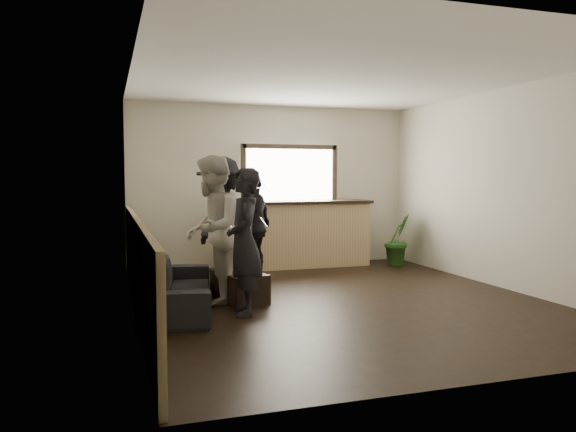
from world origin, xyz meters
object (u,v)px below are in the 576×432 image
object	(u,v)px
cup_a	(228,266)
person_c	(221,224)
person_a	(244,242)
person_b	(212,230)
potted_plant	(398,239)
person_d	(254,227)
sofa	(177,287)
coffee_table	(239,286)
bar_counter	(294,230)
cup_b	(253,269)

from	to	relation	value
cup_a	person_c	distance (m)	0.70
cup_a	person_c	world-z (taller)	person_c
person_a	person_b	xyz separation A→B (m)	(-0.24, 0.68, 0.08)
potted_plant	person_d	world-z (taller)	person_d
person_a	person_d	distance (m)	2.13
sofa	person_a	distance (m)	0.99
person_a	person_b	world-z (taller)	person_b
sofa	cup_a	size ratio (longest dim) A/B	15.17
potted_plant	person_c	xyz separation A→B (m)	(-3.40, -1.24, 0.46)
person_c	person_b	bearing A→B (deg)	-30.98
cup_a	coffee_table	bearing A→B (deg)	-60.75
potted_plant	cup_a	bearing A→B (deg)	-153.02
sofa	person_a	world-z (taller)	person_a
cup_a	sofa	bearing A→B (deg)	-146.53
coffee_table	person_a	xyz separation A→B (m)	(-0.10, -0.71, 0.65)
sofa	potted_plant	xyz separation A→B (m)	(4.11, 2.20, 0.18)
potted_plant	person_a	bearing A→B (deg)	-142.40
sofa	coffee_table	size ratio (longest dim) A/B	2.36
coffee_table	person_c	bearing A→B (deg)	98.36
coffee_table	person_a	bearing A→B (deg)	-98.19
cup_a	person_b	size ratio (longest dim) A/B	0.07
person_a	person_d	bearing A→B (deg)	168.34
coffee_table	person_a	world-z (taller)	person_a
person_d	person_a	bearing A→B (deg)	22.86
bar_counter	person_b	bearing A→B (deg)	-128.20
person_b	person_d	xyz separation A→B (m)	(0.88, 1.35, -0.10)
potted_plant	person_c	bearing A→B (deg)	-159.96
sofa	cup_a	distance (m)	0.86
coffee_table	person_a	size ratio (longest dim) A/B	0.49
bar_counter	cup_a	distance (m)	2.70
coffee_table	person_c	xyz separation A→B (m)	(-0.10, 0.67, 0.74)
coffee_table	cup_b	xyz separation A→B (m)	(0.16, -0.10, 0.23)
sofa	person_c	bearing A→B (deg)	-27.31
bar_counter	person_b	size ratio (longest dim) A/B	1.47
coffee_table	potted_plant	size ratio (longest dim) A/B	0.89
bar_counter	potted_plant	distance (m)	1.85
sofa	potted_plant	world-z (taller)	potted_plant
person_b	cup_a	bearing A→B (deg)	149.34
coffee_table	person_b	world-z (taller)	person_b
sofa	potted_plant	distance (m)	4.66
potted_plant	sofa	bearing A→B (deg)	-151.84
cup_a	person_c	size ratio (longest dim) A/B	0.07
person_a	person_c	world-z (taller)	person_c
sofa	cup_a	world-z (taller)	sofa
potted_plant	person_a	xyz separation A→B (m)	(-3.40, -2.62, 0.37)
bar_counter	sofa	world-z (taller)	bar_counter
cup_a	potted_plant	size ratio (longest dim) A/B	0.14
cup_a	potted_plant	xyz separation A→B (m)	(3.40, 1.73, 0.04)
cup_a	person_a	distance (m)	0.98
cup_b	person_c	bearing A→B (deg)	108.37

